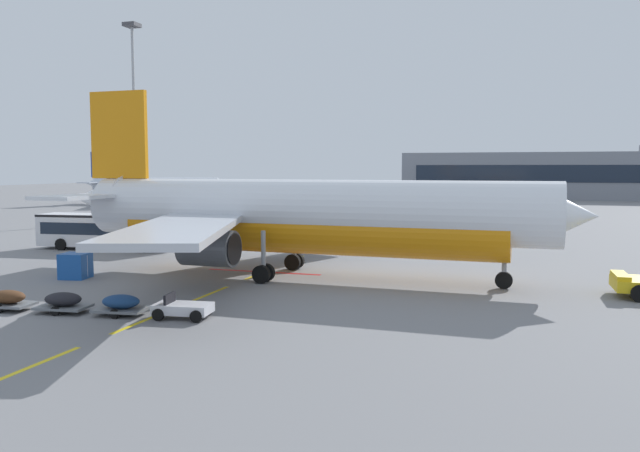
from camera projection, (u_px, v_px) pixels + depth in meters
ground at (591, 251)px, 52.60m from camera, size 400.00×400.00×0.00m
apron_paint_markings at (329, 245)px, 56.51m from camera, size 8.00×95.45×0.01m
airliner_foreground at (300, 215)px, 39.89m from camera, size 34.72×34.62×12.20m
airliner_mid_left at (154, 187)px, 119.93m from camera, size 28.50×28.12×9.99m
apron_shuttle_bus at (108, 229)px, 53.58m from camera, size 12.22×3.86×3.00m
fuel_service_truck at (157, 218)px, 67.13m from camera, size 7.26×5.59×3.14m
ground_power_truck at (245, 221)px, 62.94m from camera, size 7.12×2.97×3.14m
baggage_train at (92, 303)px, 29.97m from camera, size 11.69×2.93×1.14m
uld_cargo_container at (75, 266)px, 39.61m from camera, size 1.85×1.82×1.60m
apron_light_mast_near at (134, 99)px, 82.01m from camera, size 1.80×1.80×25.51m
terminal_satellite at (593, 176)px, 140.96m from camera, size 82.98×18.64×11.90m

